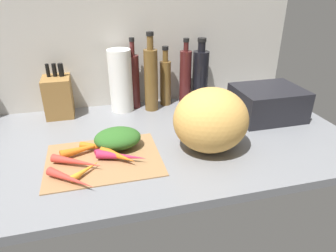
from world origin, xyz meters
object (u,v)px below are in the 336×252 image
object	(u,v)px
carrot_2	(122,156)
bottle_2	(165,81)
carrot_1	(71,179)
winter_squash	(211,120)
bottle_1	(151,79)
carrot_4	(113,147)
dish_rack	(267,103)
carrot_5	(77,162)
bottle_4	(200,75)
carrot_6	(118,156)
carrot_7	(86,170)
carrot_0	(101,147)
cutting_board	(104,159)
bottle_3	(185,77)
carrot_3	(85,149)
knife_block	(58,96)
carrot_8	(114,141)
paper_towel_roll	(121,81)
bottle_0	(134,80)

from	to	relation	value
carrot_2	bottle_2	xyz separation A→B (cm)	(26.47, 46.30, 9.08)
carrot_1	bottle_2	xyz separation A→B (cm)	(42.39, 54.72, 9.27)
carrot_1	bottle_2	distance (cm)	69.84
winter_squash	bottle_1	xyz separation A→B (cm)	(-12.41, 40.34, 3.51)
carrot_4	dish_rack	world-z (taller)	dish_rack
carrot_5	bottle_4	size ratio (longest dim) A/B	0.58
carrot_6	bottle_4	bearing A→B (deg)	45.56
bottle_2	carrot_5	bearing A→B (deg)	-131.53
carrot_7	carrot_1	bearing A→B (deg)	-136.62
carrot_0	carrot_6	world-z (taller)	carrot_6
cutting_board	bottle_3	distance (cm)	60.04
carrot_4	bottle_2	world-z (taller)	bottle_2
carrot_3	knife_block	world-z (taller)	knife_block
carrot_1	carrot_5	bearing A→B (deg)	78.86
carrot_2	carrot_8	size ratio (longest dim) A/B	1.60
carrot_6	paper_towel_roll	bearing A→B (deg)	81.37
carrot_6	carrot_8	xyz separation A→B (cm)	(-0.31, 11.24, -0.48)
carrot_8	carrot_0	bearing A→B (deg)	-147.16
carrot_8	knife_block	distance (cm)	40.13
carrot_3	carrot_1	bearing A→B (deg)	-104.72
bottle_1	paper_towel_roll	bearing A→B (deg)	168.72
carrot_4	bottle_0	bearing A→B (deg)	70.22
knife_block	paper_towel_roll	world-z (taller)	paper_towel_roll
carrot_3	bottle_0	distance (cm)	46.05
carrot_2	carrot_4	world-z (taller)	carrot_2
carrot_8	knife_block	xyz separation A→B (cm)	(-20.14, 34.03, 6.83)
carrot_4	carrot_5	xyz separation A→B (cm)	(-11.82, -7.11, 0.35)
carrot_0	cutting_board	bearing A→B (deg)	-87.03
winter_squash	dish_rack	world-z (taller)	winter_squash
bottle_0	bottle_1	world-z (taller)	bottle_1
bottle_1	dish_rack	bearing A→B (deg)	-24.18
carrot_3	dish_rack	bearing A→B (deg)	9.35
carrot_7	bottle_3	xyz separation A→B (cm)	(47.22, 48.90, 11.45)
carrot_2	bottle_2	bearing A→B (deg)	60.25
carrot_0	winter_squash	distance (cm)	38.97
carrot_3	carrot_8	bearing A→B (deg)	18.61
bottle_3	dish_rack	bearing A→B (deg)	-38.62
carrot_0	bottle_3	world-z (taller)	bottle_3
carrot_6	bottle_2	distance (cm)	54.33
knife_block	carrot_4	bearing A→B (deg)	-63.26
cutting_board	bottle_4	bearing A→B (deg)	41.03
carrot_0	carrot_3	distance (cm)	5.52
cutting_board	carrot_0	world-z (taller)	carrot_0
carrot_5	paper_towel_roll	world-z (taller)	paper_towel_roll
carrot_1	carrot_8	xyz separation A→B (cm)	(14.51, 20.00, -0.15)
carrot_3	bottle_2	bearing A→B (deg)	45.08
carrot_2	carrot_4	xyz separation A→B (cm)	(-2.36, 7.51, -0.51)
carrot_1	bottle_0	bearing A→B (deg)	63.34
winter_squash	dish_rack	size ratio (longest dim) A/B	0.94
cutting_board	carrot_5	distance (cm)	8.97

